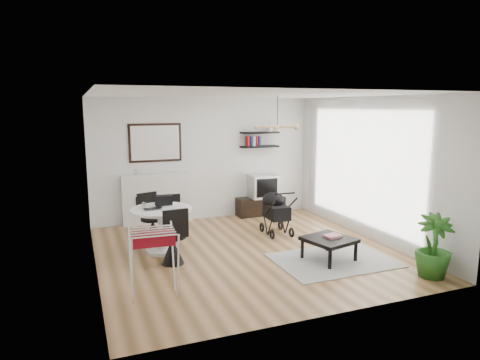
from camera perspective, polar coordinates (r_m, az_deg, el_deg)
name	(u,v)px	position (r m, az deg, el deg)	size (l,w,h in m)	color
floor	(247,252)	(7.58, 0.93, -9.55)	(5.00, 5.00, 0.00)	brown
ceiling	(247,95)	(7.16, 0.99, 11.31)	(5.00, 5.00, 0.00)	white
wall_back	(205,159)	(9.59, -4.68, 2.80)	(5.00, 5.00, 0.00)	white
wall_left	(92,185)	(6.73, -19.17, -0.68)	(5.00, 5.00, 0.00)	white
wall_right	(369,168)	(8.50, 16.78, 1.52)	(5.00, 5.00, 0.00)	white
sheer_curtain	(358,167)	(8.60, 15.44, 1.68)	(0.04, 3.60, 2.60)	white
fireplace	(157,192)	(9.37, -10.95, -1.63)	(1.50, 0.17, 2.16)	white
shelf_lower	(260,147)	(9.87, 2.63, 4.48)	(0.90, 0.25, 0.04)	black
shelf_upper	(260,133)	(9.85, 2.64, 6.34)	(0.90, 0.25, 0.04)	black
pendant_lamp	(277,127)	(7.72, 4.99, 7.08)	(0.90, 0.90, 0.10)	tan
tv_console	(260,206)	(10.03, 2.74, -3.49)	(1.12, 0.39, 0.42)	black
crt_tv	(262,186)	(9.94, 3.00, -0.79)	(0.61, 0.53, 0.53)	silver
dining_table	(162,223)	(7.55, -10.37, -5.71)	(1.07, 1.07, 0.78)	white
laptop	(154,209)	(7.40, -11.39, -3.84)	(0.33, 0.21, 0.03)	black
black_bag	(164,200)	(7.72, -10.15, -2.67)	(0.29, 0.17, 0.17)	black
newspaper	(171,209)	(7.40, -9.16, -3.83)	(0.33, 0.27, 0.01)	white
drinking_glass	(144,205)	(7.57, -12.69, -3.27)	(0.06, 0.06, 0.10)	white
chair_far	(152,227)	(8.20, -11.62, -6.13)	(0.47, 0.49, 0.92)	black
chair_near	(173,246)	(7.01, -8.94, -8.72)	(0.45, 0.47, 0.94)	black
drying_rack	(154,262)	(5.85, -11.43, -10.65)	(0.65, 0.61, 0.92)	white
stroller	(276,214)	(8.56, 4.77, -4.56)	(0.49, 0.77, 0.92)	black
rug	(333,260)	(7.33, 12.35, -10.41)	(1.90, 1.37, 0.01)	gray
coffee_table	(329,240)	(7.24, 11.79, -7.87)	(0.87, 0.87, 0.37)	black
magazines	(333,236)	(7.27, 12.24, -7.31)	(0.27, 0.21, 0.04)	#DF3753
potted_plant	(434,246)	(7.00, 24.41, -8.03)	(0.53, 0.53, 0.95)	#25601B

